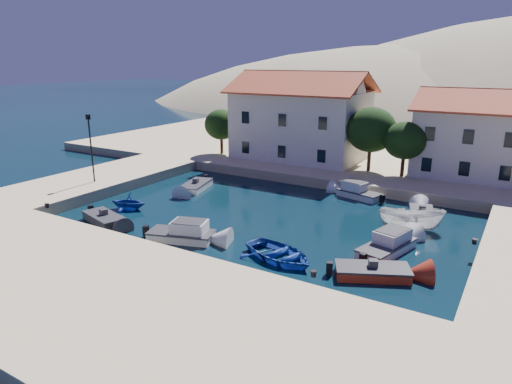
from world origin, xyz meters
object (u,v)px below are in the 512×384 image
building_left (301,114)px  cabin_cruiser_south (181,233)px  lamppost (91,142)px  building_mid (474,132)px  boat_east (410,229)px  rowboat_south (279,259)px  cabin_cruiser_east (387,246)px

building_left → cabin_cruiser_south: 25.78m
lamppost → building_left: bearing=60.1°
lamppost → cabin_cruiser_south: (14.63, -5.00, -4.28)m
building_mid → lamppost: bearing=-144.6°
cabin_cruiser_south → boat_east: bearing=20.3°
building_mid → boat_east: 16.67m
building_left → lamppost: bearing=-119.9°
rowboat_south → cabin_cruiser_east: cabin_cruiser_east is taller
boat_east → building_left: bearing=31.2°
rowboat_south → cabin_cruiser_east: (5.43, 4.43, 0.48)m
lamppost → boat_east: size_ratio=1.34×
boat_east → lamppost: bearing=84.3°
lamppost → cabin_cruiser_east: bearing=0.3°
rowboat_south → lamppost: bearing=96.8°
building_left → cabin_cruiser_east: building_left is taller
building_left → lamppost: building_left is taller
building_mid → lamppost: size_ratio=1.69×
cabin_cruiser_south → building_left: bearing=79.2°
cabin_cruiser_south → lamppost: bearing=143.2°
cabin_cruiser_south → boat_east: cabin_cruiser_south is taller
building_mid → cabin_cruiser_south: (-14.87, -26.00, -4.75)m
cabin_cruiser_east → cabin_cruiser_south: bearing=126.4°
rowboat_south → cabin_cruiser_east: size_ratio=1.03×
building_left → building_mid: (18.00, 1.00, -0.71)m
lamppost → cabin_cruiser_south: lamppost is taller
building_left → cabin_cruiser_south: size_ratio=3.02×
cabin_cruiser_east → building_left: bearing=53.0°
building_mid → cabin_cruiser_east: (-2.17, -20.87, -4.75)m
building_left → rowboat_south: (10.40, -24.30, -5.94)m
cabin_cruiser_east → boat_east: (0.34, 5.15, -0.48)m
lamppost → cabin_cruiser_east: lamppost is taller
rowboat_south → cabin_cruiser_east: 7.02m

